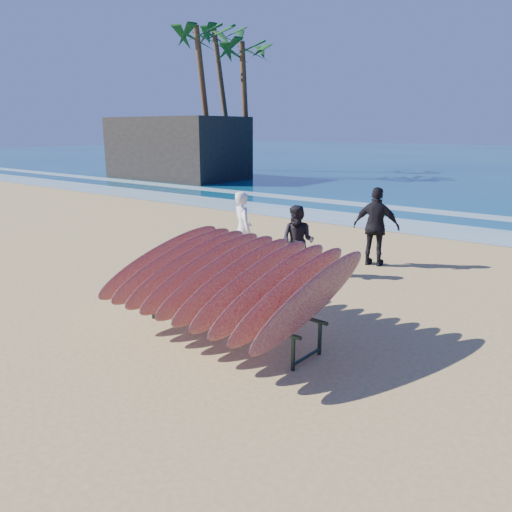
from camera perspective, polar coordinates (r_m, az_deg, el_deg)
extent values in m
plane|color=tan|center=(8.65, -3.27, -7.16)|extent=(120.00, 120.00, 0.00)
plane|color=white|center=(17.20, 19.12, 2.99)|extent=(160.00, 160.00, 0.00)
plane|color=white|center=(20.51, 22.32, 4.43)|extent=(160.00, 160.00, 0.00)
cylinder|color=#1C2C23|center=(8.74, -11.72, -5.46)|extent=(0.06, 0.06, 0.50)
cylinder|color=#1C2C23|center=(6.82, 4.26, -11.04)|extent=(0.06, 0.06, 0.50)
cylinder|color=#1C2C23|center=(9.13, -8.52, -4.45)|extent=(0.06, 0.06, 0.50)
cylinder|color=#1C2C23|center=(7.31, 7.29, -9.30)|extent=(0.06, 0.06, 0.50)
cylinder|color=#1C2C23|center=(7.61, -4.82, -6.24)|extent=(3.20, 0.19, 0.06)
cylinder|color=#1C2C23|center=(8.05, -1.55, -5.01)|extent=(3.20, 0.19, 0.06)
cylinder|color=#1C2C23|center=(8.99, -10.03, -5.97)|extent=(0.07, 0.65, 0.04)
cylinder|color=#1C2C23|center=(7.13, 5.80, -11.39)|extent=(0.07, 0.65, 0.04)
ellipsoid|color=#660713|center=(8.78, -10.58, -0.42)|extent=(0.19, 2.77, 1.23)
ellipsoid|color=#660713|center=(8.52, -9.10, -0.80)|extent=(0.19, 2.77, 1.23)
ellipsoid|color=#660713|center=(8.27, -7.53, -1.21)|extent=(0.19, 2.77, 1.23)
ellipsoid|color=#660713|center=(8.03, -5.87, -1.64)|extent=(0.19, 2.77, 1.23)
ellipsoid|color=#660713|center=(7.79, -4.10, -2.09)|extent=(0.19, 2.77, 1.23)
ellipsoid|color=#660713|center=(7.57, -2.23, -2.57)|extent=(0.19, 2.77, 1.23)
ellipsoid|color=#660713|center=(7.35, -0.24, -3.08)|extent=(0.19, 2.77, 1.23)
ellipsoid|color=#660713|center=(7.14, 1.87, -3.61)|extent=(0.19, 2.77, 1.23)
ellipsoid|color=#660713|center=(6.95, 4.11, -4.17)|extent=(0.19, 2.77, 1.23)
ellipsoid|color=#660713|center=(6.76, 6.48, -4.75)|extent=(0.19, 2.77, 1.23)
imported|color=white|center=(11.63, -1.52, 3.04)|extent=(0.77, 0.70, 1.77)
imported|color=black|center=(10.89, 4.80, 1.67)|extent=(0.87, 0.74, 1.57)
imported|color=black|center=(12.06, 13.57, 3.26)|extent=(1.15, 0.63, 1.86)
cube|color=#2D2823|center=(33.27, -9.02, 12.08)|extent=(8.68, 4.82, 3.86)
cylinder|color=brown|center=(33.39, -5.89, 16.84)|extent=(0.36, 1.56, 9.25)
cylinder|color=brown|center=(33.56, -1.25, 16.16)|extent=(0.36, 0.96, 8.42)
cylinder|color=brown|center=(38.86, -3.74, 17.29)|extent=(0.36, 2.26, 10.20)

